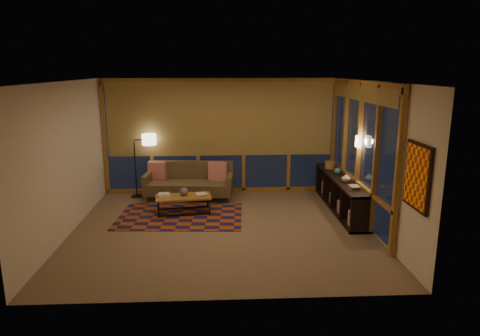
{
  "coord_description": "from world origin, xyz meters",
  "views": [
    {
      "loc": [
        -0.04,
        -7.49,
        2.93
      ],
      "look_at": [
        0.35,
        0.36,
        1.08
      ],
      "focal_mm": 32.0,
      "sensor_mm": 36.0,
      "label": 1
    }
  ],
  "objects_px": {
    "bookshelf": "(340,194)",
    "floor_lamp": "(135,166)",
    "coffee_table": "(184,205)",
    "sofa": "(189,182)"
  },
  "relations": [
    {
      "from": "coffee_table",
      "to": "bookshelf",
      "type": "bearing_deg",
      "value": -5.78
    },
    {
      "from": "coffee_table",
      "to": "floor_lamp",
      "type": "xyz_separation_m",
      "value": [
        -1.19,
        1.23,
        0.55
      ]
    },
    {
      "from": "sofa",
      "to": "coffee_table",
      "type": "distance_m",
      "value": 1.05
    },
    {
      "from": "coffee_table",
      "to": "bookshelf",
      "type": "distance_m",
      "value": 3.28
    },
    {
      "from": "sofa",
      "to": "floor_lamp",
      "type": "height_order",
      "value": "floor_lamp"
    },
    {
      "from": "sofa",
      "to": "bookshelf",
      "type": "distance_m",
      "value": 3.36
    },
    {
      "from": "sofa",
      "to": "coffee_table",
      "type": "height_order",
      "value": "sofa"
    },
    {
      "from": "floor_lamp",
      "to": "coffee_table",
      "type": "bearing_deg",
      "value": -53.14
    },
    {
      "from": "bookshelf",
      "to": "floor_lamp",
      "type": "bearing_deg",
      "value": 165.47
    },
    {
      "from": "coffee_table",
      "to": "floor_lamp",
      "type": "height_order",
      "value": "floor_lamp"
    }
  ]
}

